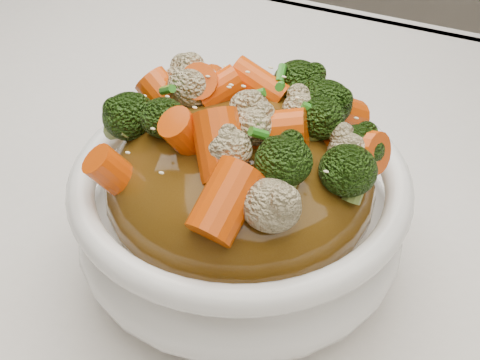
% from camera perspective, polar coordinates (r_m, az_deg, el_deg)
% --- Properties ---
extents(tablecloth, '(1.20, 0.80, 0.04)m').
position_cam_1_polar(tablecloth, '(0.50, 3.69, -8.02)').
color(tablecloth, white).
rests_on(tablecloth, dining_table).
extents(bowl, '(0.24, 0.24, 0.09)m').
position_cam_1_polar(bowl, '(0.45, 0.00, -3.21)').
color(bowl, white).
rests_on(bowl, tablecloth).
extents(sauce_base, '(0.19, 0.19, 0.10)m').
position_cam_1_polar(sauce_base, '(0.43, 0.00, -0.31)').
color(sauce_base, '#55360E').
rests_on(sauce_base, bowl).
extents(carrots, '(0.19, 0.19, 0.05)m').
position_cam_1_polar(carrots, '(0.40, 0.00, 6.73)').
color(carrots, '#E14B07').
rests_on(carrots, sauce_base).
extents(broccoli, '(0.19, 0.19, 0.04)m').
position_cam_1_polar(broccoli, '(0.40, 0.00, 6.60)').
color(broccoli, black).
rests_on(broccoli, sauce_base).
extents(cauliflower, '(0.19, 0.19, 0.04)m').
position_cam_1_polar(cauliflower, '(0.40, 0.00, 6.36)').
color(cauliflower, '#C2B284').
rests_on(cauliflower, sauce_base).
extents(scallions, '(0.14, 0.14, 0.02)m').
position_cam_1_polar(scallions, '(0.39, -0.00, 6.85)').
color(scallions, '#2A7C1C').
rests_on(scallions, sauce_base).
extents(sesame_seeds, '(0.17, 0.17, 0.01)m').
position_cam_1_polar(sesame_seeds, '(0.39, 0.00, 6.85)').
color(sesame_seeds, '#F4E7AD').
rests_on(sesame_seeds, sauce_base).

